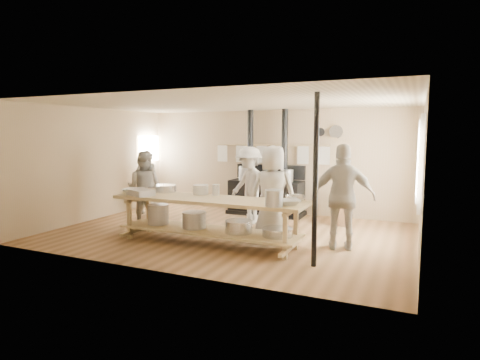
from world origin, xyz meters
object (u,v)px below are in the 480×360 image
object	(u,v)px
cook_far_left	(147,182)
cook_center	(273,193)
cook_by_window	(250,185)
chair	(342,214)
prep_table	(208,216)
cook_left	(144,189)
roasting_pan	(141,192)
cook_right	(343,197)
stove	(266,194)

from	to	relation	value
cook_far_left	cook_center	distance (m)	3.91
cook_by_window	chair	world-z (taller)	cook_by_window
prep_table	cook_left	world-z (taller)	cook_left
prep_table	cook_far_left	bearing A→B (deg)	146.01
roasting_pan	cook_right	bearing A→B (deg)	13.98
cook_far_left	cook_left	size ratio (longest dim) A/B	0.98
stove	cook_by_window	world-z (taller)	stove
cook_right	cook_center	bearing A→B (deg)	-13.97
prep_table	chair	bearing A→B (deg)	52.71
prep_table	roasting_pan	size ratio (longest dim) A/B	7.11
stove	roasting_pan	world-z (taller)	stove
cook_center	cook_right	distance (m)	1.30
cook_center	roasting_pan	bearing A→B (deg)	16.96
cook_center	roasting_pan	world-z (taller)	cook_center
cook_left	cook_right	bearing A→B (deg)	167.51
chair	roasting_pan	distance (m)	4.36
cook_left	cook_center	world-z (taller)	cook_center
stove	cook_right	bearing A→B (deg)	-46.05
cook_center	cook_right	world-z (taller)	cook_right
cook_far_left	chair	size ratio (longest dim) A/B	1.97
cook_by_window	cook_far_left	bearing A→B (deg)	-152.05
cook_center	stove	bearing A→B (deg)	-72.28
stove	cook_far_left	world-z (taller)	stove
cook_left	roasting_pan	world-z (taller)	cook_left
cook_center	cook_by_window	distance (m)	1.53
cook_left	cook_right	xyz separation A→B (m)	(4.23, -0.05, 0.10)
stove	prep_table	xyz separation A→B (m)	(-0.00, -3.02, -0.00)
cook_far_left	chair	xyz separation A→B (m)	(4.70, 0.72, -0.56)
chair	prep_table	bearing A→B (deg)	-124.92
cook_center	cook_right	bearing A→B (deg)	172.31
stove	roasting_pan	size ratio (longest dim) A/B	5.13
chair	roasting_pan	bearing A→B (deg)	-136.78
cook_far_left	cook_center	xyz separation A→B (m)	(3.74, -1.15, 0.10)
cook_left	roasting_pan	xyz separation A→B (m)	(0.64, -0.94, 0.09)
prep_table	cook_center	xyz separation A→B (m)	(0.99, 0.70, 0.38)
roasting_pan	cook_center	bearing A→B (deg)	22.38
chair	stove	bearing A→B (deg)	169.58
chair	roasting_pan	size ratio (longest dim) A/B	1.60
cook_by_window	chair	xyz separation A→B (m)	(1.93, 0.69, -0.62)
roasting_pan	chair	bearing A→B (deg)	40.86
cook_far_left	chair	bearing A→B (deg)	166.26
cook_left	cook_center	bearing A→B (deg)	168.22
cook_far_left	cook_by_window	world-z (taller)	cook_by_window
prep_table	cook_right	world-z (taller)	cook_right
chair	roasting_pan	world-z (taller)	roasting_pan
cook_by_window	stove	bearing A→B (deg)	118.41
cook_left	cook_by_window	size ratio (longest dim) A/B	0.95
cook_far_left	chair	world-z (taller)	cook_far_left
cook_left	cook_by_window	bearing A→B (deg)	-160.67
stove	cook_center	world-z (taller)	stove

